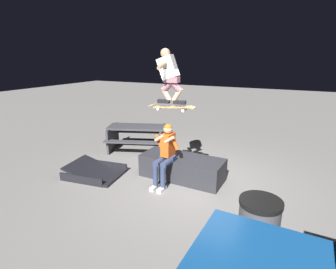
{
  "coord_description": "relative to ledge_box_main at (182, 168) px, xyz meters",
  "views": [
    {
      "loc": [
        -1.93,
        5.17,
        2.73
      ],
      "look_at": [
        0.47,
        0.28,
        1.13
      ],
      "focal_mm": 28.12,
      "sensor_mm": 36.0,
      "label": 1
    }
  ],
  "objects": [
    {
      "name": "person_sitting_on_ledge",
      "position": [
        0.21,
        0.44,
        0.5
      ],
      "size": [
        0.59,
        0.76,
        1.36
      ],
      "color": "#2D3856",
      "rests_on": "ground"
    },
    {
      "name": "kicker_ramp",
      "position": [
        1.92,
        0.81,
        -0.2
      ],
      "size": [
        1.35,
        1.11,
        0.4
      ],
      "color": "black",
      "rests_on": "ground"
    },
    {
      "name": "ground_plane",
      "position": [
        -0.26,
        0.05,
        -0.26
      ],
      "size": [
        40.0,
        40.0,
        0.0
      ],
      "primitive_type": "plane",
      "color": "slate"
    },
    {
      "name": "skateboard",
      "position": [
        0.16,
        0.24,
        1.45
      ],
      "size": [
        1.03,
        0.28,
        0.13
      ],
      "color": "#AD8451"
    },
    {
      "name": "picnic_table_back",
      "position": [
        1.99,
        -1.22,
        0.24
      ],
      "size": [
        2.06,
        1.85,
        0.75
      ],
      "color": "#38383D",
      "rests_on": "ground"
    },
    {
      "name": "ledge_box_main",
      "position": [
        0.0,
        0.0,
        0.0
      ],
      "size": [
        1.94,
        0.84,
        0.53
      ],
      "primitive_type": "cube",
      "rotation": [
        0.0,
        0.0,
        -0.04
      ],
      "color": "#28282D",
      "rests_on": "ground"
    },
    {
      "name": "trash_bin",
      "position": [
        -1.95,
        1.95,
        0.21
      ],
      "size": [
        0.56,
        0.56,
        0.94
      ],
      "color": "#47474C",
      "rests_on": "ground"
    },
    {
      "name": "skater_airborne",
      "position": [
        0.22,
        0.25,
        2.14
      ],
      "size": [
        0.63,
        0.89,
        1.12
      ],
      "color": "black"
    }
  ]
}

